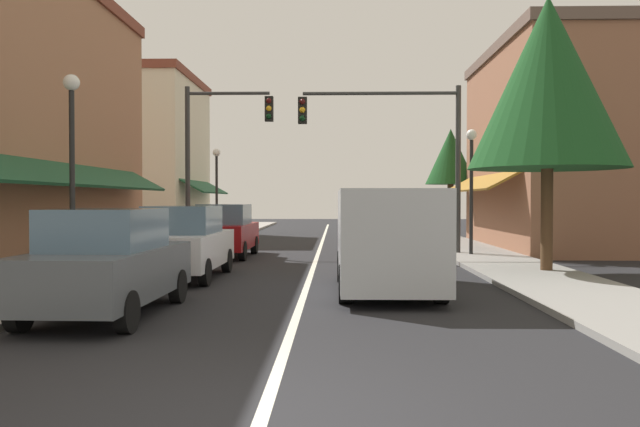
{
  "coord_description": "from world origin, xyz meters",
  "views": [
    {
      "loc": [
        0.66,
        -5.22,
        1.92
      ],
      "look_at": [
        0.11,
        15.71,
        1.47
      ],
      "focal_mm": 35.71,
      "sensor_mm": 36.0,
      "label": 1
    }
  ],
  "objects_px": {
    "traffic_signal_left_corner": "(215,143)",
    "tree_right_near": "(548,83)",
    "tree_right_far": "(451,157)",
    "street_lamp_left_near": "(72,143)",
    "street_lamp_left_far": "(217,178)",
    "parked_car_third_left": "(225,231)",
    "parked_car_nearest_left": "(108,263)",
    "street_lamp_right_mid": "(471,170)",
    "parked_car_second_left": "(184,243)",
    "van_in_lane": "(386,237)",
    "traffic_signal_mast_arm": "(402,139)"
  },
  "relations": [
    {
      "from": "parked_car_second_left",
      "to": "parked_car_third_left",
      "type": "relative_size",
      "value": 1.0
    },
    {
      "from": "traffic_signal_mast_arm",
      "to": "parked_car_nearest_left",
      "type": "bearing_deg",
      "value": -117.81
    },
    {
      "from": "traffic_signal_mast_arm",
      "to": "street_lamp_left_near",
      "type": "xyz_separation_m",
      "value": [
        -8.08,
        -7.82,
        -0.82
      ]
    },
    {
      "from": "parked_car_second_left",
      "to": "tree_right_near",
      "type": "relative_size",
      "value": 0.58
    },
    {
      "from": "tree_right_near",
      "to": "tree_right_far",
      "type": "distance_m",
      "value": 14.82
    },
    {
      "from": "parked_car_third_left",
      "to": "tree_right_near",
      "type": "distance_m",
      "value": 11.03
    },
    {
      "from": "street_lamp_left_far",
      "to": "van_in_lane",
      "type": "bearing_deg",
      "value": -67.87
    },
    {
      "from": "van_in_lane",
      "to": "tree_right_near",
      "type": "relative_size",
      "value": 0.73
    },
    {
      "from": "van_in_lane",
      "to": "tree_right_far",
      "type": "bearing_deg",
      "value": 75.35
    },
    {
      "from": "traffic_signal_left_corner",
      "to": "parked_car_third_left",
      "type": "bearing_deg",
      "value": -69.93
    },
    {
      "from": "traffic_signal_left_corner",
      "to": "tree_right_near",
      "type": "distance_m",
      "value": 11.94
    },
    {
      "from": "parked_car_second_left",
      "to": "van_in_lane",
      "type": "xyz_separation_m",
      "value": [
        4.73,
        -2.01,
        0.27
      ]
    },
    {
      "from": "parked_car_nearest_left",
      "to": "tree_right_far",
      "type": "distance_m",
      "value": 23.04
    },
    {
      "from": "traffic_signal_mast_arm",
      "to": "tree_right_near",
      "type": "xyz_separation_m",
      "value": [
        3.14,
        -5.35,
        0.91
      ]
    },
    {
      "from": "tree_right_near",
      "to": "traffic_signal_mast_arm",
      "type": "bearing_deg",
      "value": 120.46
    },
    {
      "from": "parked_car_third_left",
      "to": "street_lamp_left_near",
      "type": "height_order",
      "value": "street_lamp_left_near"
    },
    {
      "from": "parked_car_third_left",
      "to": "street_lamp_left_near",
      "type": "xyz_separation_m",
      "value": [
        -2.12,
        -7.24,
        2.29
      ]
    },
    {
      "from": "street_lamp_left_near",
      "to": "street_lamp_left_far",
      "type": "xyz_separation_m",
      "value": [
        0.22,
        15.78,
        -0.22
      ]
    },
    {
      "from": "parked_car_nearest_left",
      "to": "street_lamp_right_mid",
      "type": "distance_m",
      "value": 13.74
    },
    {
      "from": "parked_car_nearest_left",
      "to": "tree_right_far",
      "type": "xyz_separation_m",
      "value": [
        9.33,
        20.84,
        3.11
      ]
    },
    {
      "from": "traffic_signal_left_corner",
      "to": "tree_right_near",
      "type": "xyz_separation_m",
      "value": [
        9.82,
        -6.72,
        0.91
      ]
    },
    {
      "from": "parked_car_second_left",
      "to": "street_lamp_right_mid",
      "type": "distance_m",
      "value": 10.24
    },
    {
      "from": "parked_car_third_left",
      "to": "traffic_signal_mast_arm",
      "type": "xyz_separation_m",
      "value": [
        5.96,
        0.58,
        3.11
      ]
    },
    {
      "from": "traffic_signal_left_corner",
      "to": "street_lamp_left_far",
      "type": "bearing_deg",
      "value": 100.23
    },
    {
      "from": "street_lamp_left_near",
      "to": "street_lamp_left_far",
      "type": "distance_m",
      "value": 15.78
    },
    {
      "from": "street_lamp_left_far",
      "to": "tree_right_near",
      "type": "distance_m",
      "value": 17.38
    },
    {
      "from": "traffic_signal_mast_arm",
      "to": "traffic_signal_left_corner",
      "type": "xyz_separation_m",
      "value": [
        -6.68,
        1.37,
        -0.01
      ]
    },
    {
      "from": "traffic_signal_mast_arm",
      "to": "tree_right_near",
      "type": "distance_m",
      "value": 6.27
    },
    {
      "from": "traffic_signal_mast_arm",
      "to": "traffic_signal_left_corner",
      "type": "distance_m",
      "value": 6.82
    },
    {
      "from": "parked_car_nearest_left",
      "to": "parked_car_second_left",
      "type": "relative_size",
      "value": 1.0
    },
    {
      "from": "street_lamp_left_near",
      "to": "street_lamp_left_far",
      "type": "relative_size",
      "value": 1.09
    },
    {
      "from": "van_in_lane",
      "to": "street_lamp_left_far",
      "type": "relative_size",
      "value": 1.2
    },
    {
      "from": "parked_car_nearest_left",
      "to": "street_lamp_right_mid",
      "type": "relative_size",
      "value": 0.97
    },
    {
      "from": "parked_car_third_left",
      "to": "tree_right_far",
      "type": "height_order",
      "value": "tree_right_far"
    },
    {
      "from": "tree_right_near",
      "to": "tree_right_far",
      "type": "height_order",
      "value": "tree_right_near"
    },
    {
      "from": "van_in_lane",
      "to": "street_lamp_left_near",
      "type": "height_order",
      "value": "street_lamp_left_near"
    },
    {
      "from": "parked_car_second_left",
      "to": "traffic_signal_left_corner",
      "type": "xyz_separation_m",
      "value": [
        -0.74,
        7.78,
        3.1
      ]
    },
    {
      "from": "parked_car_second_left",
      "to": "van_in_lane",
      "type": "distance_m",
      "value": 5.15
    },
    {
      "from": "parked_car_third_left",
      "to": "street_lamp_left_near",
      "type": "distance_m",
      "value": 7.88
    },
    {
      "from": "van_in_lane",
      "to": "street_lamp_right_mid",
      "type": "xyz_separation_m",
      "value": [
        3.43,
        7.84,
        1.76
      ]
    },
    {
      "from": "parked_car_second_left",
      "to": "street_lamp_left_near",
      "type": "distance_m",
      "value": 3.44
    },
    {
      "from": "van_in_lane",
      "to": "tree_right_near",
      "type": "distance_m",
      "value": 6.51
    },
    {
      "from": "parked_car_nearest_left",
      "to": "street_lamp_right_mid",
      "type": "height_order",
      "value": "street_lamp_right_mid"
    },
    {
      "from": "tree_right_far",
      "to": "tree_right_near",
      "type": "bearing_deg",
      "value": -90.7
    },
    {
      "from": "parked_car_third_left",
      "to": "street_lamp_left_far",
      "type": "height_order",
      "value": "street_lamp_left_far"
    },
    {
      "from": "parked_car_third_left",
      "to": "street_lamp_right_mid",
      "type": "relative_size",
      "value": 0.97
    },
    {
      "from": "parked_car_third_left",
      "to": "tree_right_near",
      "type": "height_order",
      "value": "tree_right_near"
    },
    {
      "from": "street_lamp_left_near",
      "to": "traffic_signal_mast_arm",
      "type": "bearing_deg",
      "value": 44.07
    },
    {
      "from": "traffic_signal_mast_arm",
      "to": "street_lamp_left_far",
      "type": "xyz_separation_m",
      "value": [
        -7.87,
        7.96,
        -1.04
      ]
    },
    {
      "from": "parked_car_nearest_left",
      "to": "street_lamp_left_near",
      "type": "height_order",
      "value": "street_lamp_left_near"
    }
  ]
}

